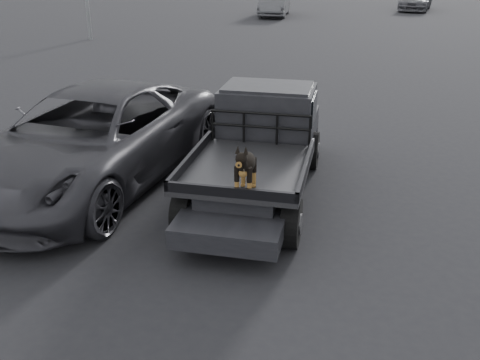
% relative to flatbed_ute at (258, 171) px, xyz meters
% --- Properties ---
extents(ground, '(120.00, 120.00, 0.00)m').
position_rel_flatbed_ute_xyz_m(ground, '(0.52, -1.79, -0.46)').
color(ground, black).
rests_on(ground, ground).
extents(flatbed_ute, '(2.00, 5.40, 0.92)m').
position_rel_flatbed_ute_xyz_m(flatbed_ute, '(0.00, 0.00, 0.00)').
color(flatbed_ute, black).
rests_on(flatbed_ute, ground).
extents(ute_cab, '(1.72, 1.30, 0.88)m').
position_rel_flatbed_ute_xyz_m(ute_cab, '(0.00, 0.95, 0.90)').
color(ute_cab, black).
rests_on(ute_cab, flatbed_ute).
extents(headache_rack, '(1.80, 0.08, 0.55)m').
position_rel_flatbed_ute_xyz_m(headache_rack, '(0.00, 0.20, 0.74)').
color(headache_rack, black).
rests_on(headache_rack, flatbed_ute).
extents(dog, '(0.32, 0.60, 0.74)m').
position_rel_flatbed_ute_xyz_m(dog, '(0.18, -1.89, 0.83)').
color(dog, black).
rests_on(dog, flatbed_ute).
extents(parked_suv, '(3.66, 6.64, 1.76)m').
position_rel_flatbed_ute_xyz_m(parked_suv, '(-3.13, -0.10, 0.42)').
color(parked_suv, '#2B2B30').
rests_on(parked_suv, ground).
extents(distant_car_a, '(1.93, 4.93, 1.60)m').
position_rel_flatbed_ute_xyz_m(distant_car_a, '(-4.12, 27.81, 0.34)').
color(distant_car_a, '#444548').
rests_on(distant_car_a, ground).
extents(distant_car_b, '(2.87, 5.26, 1.44)m').
position_rel_flatbed_ute_xyz_m(distant_car_b, '(5.27, 33.59, 0.26)').
color(distant_car_b, '#49494E').
rests_on(distant_car_b, ground).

